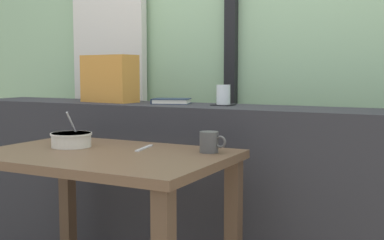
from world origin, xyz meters
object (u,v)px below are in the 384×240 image
at_px(closed_book, 171,101).
at_px(fork_utensil, 144,148).
at_px(breakfast_table, 104,183).
at_px(throw_pillow, 109,79).
at_px(coaster_square, 223,105).
at_px(juice_glass, 223,95).
at_px(soup_bowl, 71,140).
at_px(ceramic_mug, 210,142).

height_order(closed_book, fork_utensil, closed_book).
relative_size(breakfast_table, throw_pillow, 3.12).
xyz_separation_m(coaster_square, fork_utensil, (-0.13, -0.53, -0.16)).
xyz_separation_m(juice_glass, fork_utensil, (-0.13, -0.53, -0.20)).
relative_size(coaster_square, fork_utensil, 0.59).
distance_m(breakfast_table, closed_book, 0.76).
distance_m(juice_glass, soup_bowl, 0.79).
bearing_deg(juice_glass, soup_bowl, -124.80).
bearing_deg(soup_bowl, breakfast_table, -14.41).
xyz_separation_m(juice_glass, throw_pillow, (-0.67, -0.04, 0.08)).
distance_m(soup_bowl, fork_utensil, 0.33).
distance_m(coaster_square, juice_glass, 0.05).
bearing_deg(closed_book, fork_utensil, -71.85).
relative_size(breakfast_table, coaster_square, 10.00).
bearing_deg(closed_book, ceramic_mug, -47.30).
bearing_deg(juice_glass, fork_utensil, -103.47).
bearing_deg(breakfast_table, closed_book, 96.57).
relative_size(breakfast_table, fork_utensil, 5.88).
relative_size(juice_glass, closed_book, 0.42).
distance_m(coaster_square, closed_book, 0.30).
height_order(closed_book, ceramic_mug, closed_book).
relative_size(fork_utensil, ceramic_mug, 1.50).
bearing_deg(coaster_square, ceramic_mug, -72.29).
bearing_deg(coaster_square, breakfast_table, -108.15).
bearing_deg(fork_utensil, juice_glass, 65.13).
xyz_separation_m(breakfast_table, juice_glass, (0.22, 0.69, 0.33)).
relative_size(juice_glass, ceramic_mug, 0.88).
height_order(breakfast_table, throw_pillow, throw_pillow).
relative_size(breakfast_table, soup_bowl, 5.62).
xyz_separation_m(coaster_square, juice_glass, (0.00, 0.00, 0.05)).
height_order(coaster_square, throw_pillow, throw_pillow).
bearing_deg(coaster_square, fork_utensil, -103.47).
bearing_deg(breakfast_table, soup_bowl, 165.59).
distance_m(juice_glass, fork_utensil, 0.58).
distance_m(throw_pillow, soup_bowl, 0.69).
relative_size(closed_book, ceramic_mug, 2.07).
xyz_separation_m(throw_pillow, fork_utensil, (0.54, -0.49, -0.28)).
xyz_separation_m(closed_book, throw_pillow, (-0.37, -0.05, 0.12)).
height_order(closed_book, soup_bowl, closed_book).
bearing_deg(throw_pillow, juice_glass, 3.31).
bearing_deg(juice_glass, coaster_square, 0.00).
distance_m(coaster_square, throw_pillow, 0.69).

